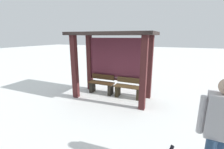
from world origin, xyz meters
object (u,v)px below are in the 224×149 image
at_px(bench_center_inside, 128,89).
at_px(person_walking, 220,127).
at_px(bus_shelter, 113,51).
at_px(bench_left_inside, 101,85).

relative_size(bench_center_inside, person_walking, 0.60).
height_order(bus_shelter, person_walking, bus_shelter).
height_order(bus_shelter, bench_left_inside, bus_shelter).
relative_size(bus_shelter, person_walking, 1.76).
bearing_deg(person_walking, bench_center_inside, 128.47).
xyz_separation_m(bus_shelter, person_walking, (2.80, -2.72, -0.74)).
bearing_deg(bench_center_inside, person_walking, -51.53).
bearing_deg(bench_left_inside, bus_shelter, -9.57).
distance_m(bench_left_inside, person_walking, 4.43).
xyz_separation_m(bus_shelter, bench_center_inside, (0.56, 0.10, -1.40)).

